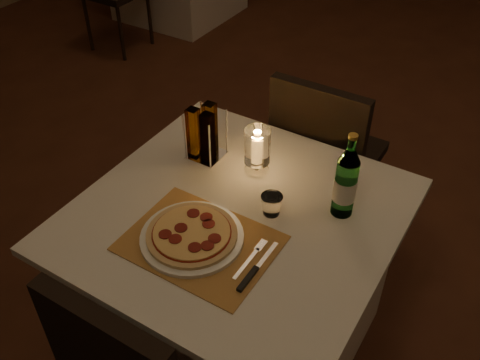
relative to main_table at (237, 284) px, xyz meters
The scene contains 12 objects.
floor 0.94m from the main_table, 73.73° to the left, with size 8.00×10.00×0.02m, color #4C2618.
main_table is the anchor object (origin of this frame).
chair_far 0.74m from the main_table, 90.00° to the left, with size 0.42×0.42×0.90m.
placemat 0.41m from the main_table, 96.34° to the right, with size 0.45×0.34×0.00m, color #B37C3E.
plate 0.42m from the main_table, 105.52° to the right, with size 0.32×0.32×0.01m, color white.
pizza 0.44m from the main_table, 105.44° to the right, with size 0.28×0.28×0.02m.
fork 0.43m from the main_table, 45.27° to the right, with size 0.02×0.18×0.00m.
knife 0.46m from the main_table, 49.01° to the right, with size 0.02×0.22×0.01m.
tumbler 0.42m from the main_table, 28.38° to the left, with size 0.07×0.07×0.07m, color white, non-canonical shape.
water_bottle 0.60m from the main_table, 31.54° to the left, with size 0.07×0.07×0.30m.
hurricane_candle 0.52m from the main_table, 103.47° to the left, with size 0.09×0.09×0.18m.
cruet_caddy 0.56m from the main_table, 143.19° to the left, with size 0.12×0.12×0.21m.
Camera 1 is at (0.44, -1.91, 1.93)m, focal length 40.00 mm.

